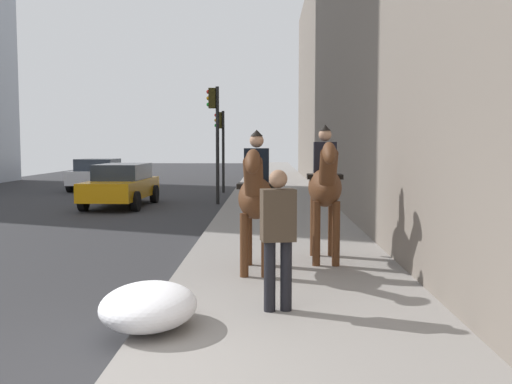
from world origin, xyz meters
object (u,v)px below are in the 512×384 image
object	(u,v)px
pedestrian_greeting	(278,230)
car_mid_lane	(99,174)
traffic_light_near_curb	(215,126)
traffic_light_far_curb	(221,138)
mounted_horse_near	(256,195)
car_near_lane	(122,184)
mounted_horse_far	(325,185)

from	to	relation	value
pedestrian_greeting	car_mid_lane	distance (m)	21.61
car_mid_lane	traffic_light_near_curb	size ratio (longest dim) A/B	0.94
pedestrian_greeting	traffic_light_far_curb	size ratio (longest dim) A/B	0.48
mounted_horse_near	traffic_light_far_curb	distance (m)	16.80
mounted_horse_near	car_near_lane	xyz separation A→B (m)	(10.86, 4.76, -0.57)
mounted_horse_near	traffic_light_far_curb	world-z (taller)	traffic_light_far_curb
mounted_horse_near	car_mid_lane	distance (m)	19.46
pedestrian_greeting	car_near_lane	bearing A→B (deg)	11.10
car_near_lane	traffic_light_far_curb	distance (m)	6.70
car_near_lane	traffic_light_near_curb	world-z (taller)	traffic_light_near_curb
traffic_light_far_curb	car_near_lane	bearing A→B (deg)	153.22
mounted_horse_near	mounted_horse_far	xyz separation A→B (m)	(0.86, -1.15, 0.09)
mounted_horse_far	traffic_light_far_curb	world-z (taller)	traffic_light_far_curb
traffic_light_near_curb	traffic_light_far_curb	bearing A→B (deg)	2.04
mounted_horse_near	traffic_light_far_curb	size ratio (longest dim) A/B	0.63
mounted_horse_near	mounted_horse_far	size ratio (longest dim) A/B	0.96
mounted_horse_far	traffic_light_near_curb	size ratio (longest dim) A/B	0.57
mounted_horse_near	car_mid_lane	bearing A→B (deg)	-155.25
mounted_horse_near	car_mid_lane	world-z (taller)	mounted_horse_near
traffic_light_far_curb	traffic_light_near_curb	bearing A→B (deg)	-177.96
mounted_horse_far	traffic_light_near_curb	bearing A→B (deg)	-163.83
mounted_horse_near	mounted_horse_far	bearing A→B (deg)	128.72
mounted_horse_near	car_near_lane	world-z (taller)	mounted_horse_near
traffic_light_near_curb	traffic_light_far_curb	size ratio (longest dim) A/B	1.16
pedestrian_greeting	traffic_light_near_curb	bearing A→B (deg)	-2.06
mounted_horse_near	car_near_lane	distance (m)	11.87
mounted_horse_near	traffic_light_far_curb	bearing A→B (deg)	-171.71
mounted_horse_near	pedestrian_greeting	world-z (taller)	mounted_horse_near
pedestrian_greeting	car_near_lane	world-z (taller)	pedestrian_greeting
mounted_horse_far	car_near_lane	xyz separation A→B (m)	(10.00, 5.91, -0.66)
car_mid_lane	traffic_light_near_curb	xyz separation A→B (m)	(-6.25, -5.86, 2.00)
mounted_horse_near	traffic_light_near_curb	distance (m)	11.89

